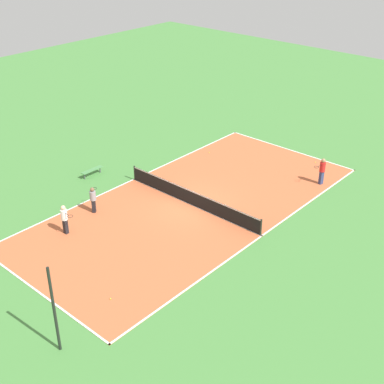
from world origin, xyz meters
TOP-DOWN VIEW (x-y plane):
  - ground_plane at (0.00, 0.00)m, footprint 80.00×80.00m
  - court_surface at (0.00, 0.00)m, footprint 10.29×21.81m
  - tennis_net at (0.00, 0.00)m, footprint 10.09×0.10m
  - bench at (7.56, 1.45)m, footprint 0.36×1.60m
  - player_coach_red at (-4.38, -7.55)m, footprint 0.54×0.98m
  - player_near_white at (3.10, 6.90)m, footprint 0.94×0.37m
  - player_baseline_gray at (3.75, 4.41)m, footprint 0.86×0.92m
  - tennis_ball_right_alley at (-2.97, 8.97)m, footprint 0.07×0.07m
  - tennis_ball_midcourt at (4.10, -6.51)m, footprint 0.07×0.07m
  - tennis_ball_far_baseline at (-2.52, -10.16)m, footprint 0.07×0.07m
  - fence_post_back_left at (-3.79, 12.35)m, footprint 0.12×0.12m

SIDE VIEW (x-z plane):
  - ground_plane at x=0.00m, z-range 0.00..0.00m
  - court_surface at x=0.00m, z-range 0.00..0.02m
  - tennis_ball_right_alley at x=-2.97m, z-range 0.02..0.09m
  - tennis_ball_midcourt at x=4.10m, z-range 0.02..0.09m
  - tennis_ball_far_baseline at x=-2.52m, z-range 0.02..0.09m
  - bench at x=7.56m, z-range 0.16..0.61m
  - tennis_net at x=0.00m, z-range 0.03..1.02m
  - player_baseline_gray at x=3.75m, z-range 0.14..1.75m
  - player_near_white at x=3.10m, z-range 0.16..1.89m
  - player_coach_red at x=-4.38m, z-range 0.16..1.94m
  - fence_post_back_left at x=-3.79m, z-range 0.00..4.10m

